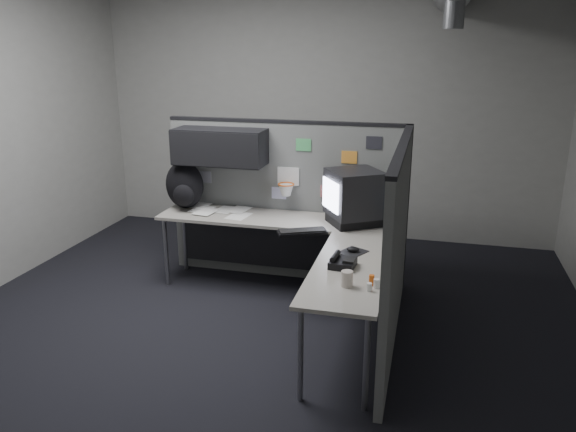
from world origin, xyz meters
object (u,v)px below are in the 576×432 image
(backpack, at_px, (185,186))
(keyboard, at_px, (302,232))
(monitor, at_px, (354,197))
(phone, at_px, (342,262))
(desk, at_px, (294,241))

(backpack, bearing_deg, keyboard, -20.41)
(monitor, distance_m, phone, 1.10)
(desk, relative_size, backpack, 4.79)
(keyboard, distance_m, backpack, 1.44)
(phone, xyz_separation_m, backpack, (-1.80, 1.16, 0.20))
(desk, distance_m, keyboard, 0.21)
(monitor, relative_size, phone, 2.83)
(keyboard, bearing_deg, phone, -35.33)
(keyboard, xyz_separation_m, backpack, (-1.34, 0.49, 0.22))
(monitor, xyz_separation_m, keyboard, (-0.40, -0.40, -0.24))
(desk, height_order, keyboard, keyboard)
(desk, xyz_separation_m, backpack, (-1.23, 0.36, 0.35))
(backpack, bearing_deg, desk, -16.76)
(monitor, distance_m, keyboard, 0.61)
(desk, xyz_separation_m, monitor, (0.50, 0.27, 0.38))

